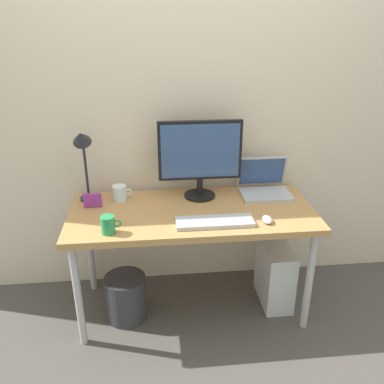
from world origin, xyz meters
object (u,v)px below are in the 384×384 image
at_px(photo_frame, 93,200).
at_px(computer_tower, 275,274).
at_px(glass_cup, 120,193).
at_px(desk, 192,219).
at_px(wastebasket, 126,297).
at_px(mouse, 267,220).
at_px(keyboard, 215,222).
at_px(laptop, 264,185).
at_px(coffee_mug, 108,225).
at_px(monitor, 200,155).
at_px(desk_lamp, 83,149).

distance_m(photo_frame, computer_tower, 1.29).
relative_size(glass_cup, computer_tower, 0.29).
xyz_separation_m(desk, wastebasket, (-0.43, -0.06, -0.51)).
bearing_deg(wastebasket, mouse, -9.38).
bearing_deg(keyboard, computer_tower, 23.48).
distance_m(photo_frame, wastebasket, 0.66).
distance_m(laptop, coffee_mug, 1.07).
distance_m(monitor, keyboard, 0.47).
xyz_separation_m(keyboard, coffee_mug, (-0.59, -0.04, 0.04)).
relative_size(coffee_mug, photo_frame, 1.01).
bearing_deg(desk_lamp, coffee_mug, -69.17).
xyz_separation_m(laptop, glass_cup, (-0.94, -0.02, -0.01)).
bearing_deg(photo_frame, desk, -9.52).
distance_m(laptop, glass_cup, 0.94).
relative_size(desk, laptop, 4.62).
distance_m(monitor, glass_cup, 0.56).
xyz_separation_m(desk, computer_tower, (0.56, 0.01, -0.45)).
distance_m(keyboard, glass_cup, 0.67).
bearing_deg(monitor, computer_tower, -20.78).
bearing_deg(desk_lamp, wastebasket, -50.59).
height_order(laptop, mouse, laptop).
bearing_deg(photo_frame, desk_lamp, 113.02).
height_order(computer_tower, wastebasket, computer_tower).
relative_size(desk_lamp, keyboard, 1.10).
bearing_deg(wastebasket, desk_lamp, 129.41).
distance_m(keyboard, wastebasket, 0.80).
bearing_deg(laptop, coffee_mug, -155.72).
bearing_deg(computer_tower, glass_cup, 169.68).
relative_size(photo_frame, wastebasket, 0.37).
xyz_separation_m(coffee_mug, computer_tower, (1.04, 0.24, -0.56)).
xyz_separation_m(desk, mouse, (0.41, -0.20, 0.08)).
distance_m(keyboard, computer_tower, 0.71).
xyz_separation_m(desk_lamp, mouse, (1.05, -0.39, -0.33)).
height_order(mouse, wastebasket, mouse).
relative_size(monitor, mouse, 5.80).
bearing_deg(laptop, glass_cup, -178.77).
relative_size(desk, glass_cup, 12.09).
distance_m(monitor, wastebasket, 1.02).
bearing_deg(desk, monitor, 70.03).
bearing_deg(keyboard, monitor, 95.90).
height_order(glass_cup, photo_frame, glass_cup).
xyz_separation_m(mouse, photo_frame, (-1.01, 0.30, 0.03)).
bearing_deg(laptop, keyboard, -134.42).
relative_size(keyboard, computer_tower, 1.05).
xyz_separation_m(mouse, wastebasket, (-0.84, 0.14, -0.59)).
distance_m(desk_lamp, computer_tower, 1.48).
bearing_deg(computer_tower, laptop, 106.56).
bearing_deg(glass_cup, mouse, -24.57).
relative_size(mouse, photo_frame, 0.82).
distance_m(desk_lamp, mouse, 1.17).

